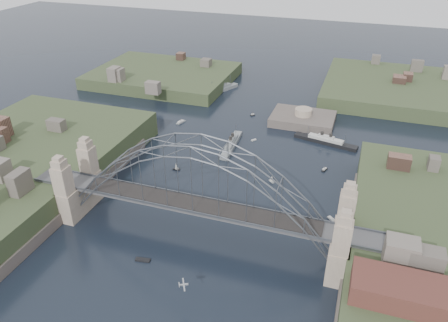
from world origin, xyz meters
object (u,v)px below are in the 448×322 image
at_px(bridge, 197,190).
at_px(ocean_liner, 326,141).
at_px(wharf_shed, 413,294).
at_px(naval_cruiser_near, 231,144).
at_px(fort_island, 302,124).
at_px(naval_cruiser_far, 221,89).

distance_m(bridge, ocean_liner, 61.61).
relative_size(wharf_shed, naval_cruiser_near, 1.05).
height_order(wharf_shed, ocean_liner, wharf_shed).
bearing_deg(naval_cruiser_near, ocean_liner, 23.42).
bearing_deg(ocean_liner, fort_island, 125.99).
distance_m(bridge, naval_cruiser_far, 94.97).
relative_size(naval_cruiser_near, ocean_liner, 0.90).
xyz_separation_m(bridge, naval_cruiser_near, (-6.41, 44.21, -11.45)).
bearing_deg(bridge, fort_island, 80.27).
xyz_separation_m(bridge, ocean_liner, (21.84, 56.45, -11.53)).
bearing_deg(fort_island, ocean_liner, -54.01).
relative_size(naval_cruiser_far, ocean_liner, 0.84).
bearing_deg(naval_cruiser_far, wharf_shed, -56.22).
xyz_separation_m(bridge, wharf_shed, (44.00, -14.00, -2.32)).
height_order(naval_cruiser_near, ocean_liner, naval_cruiser_near).
distance_m(wharf_shed, ocean_liner, 74.42).
xyz_separation_m(wharf_shed, ocean_liner, (-22.16, 70.45, -9.20)).
xyz_separation_m(fort_island, wharf_shed, (32.00, -84.00, 10.34)).
relative_size(naval_cruiser_near, naval_cruiser_far, 1.08).
bearing_deg(naval_cruiser_near, bridge, -81.75).
relative_size(fort_island, wharf_shed, 1.10).
height_order(fort_island, naval_cruiser_near, fort_island).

